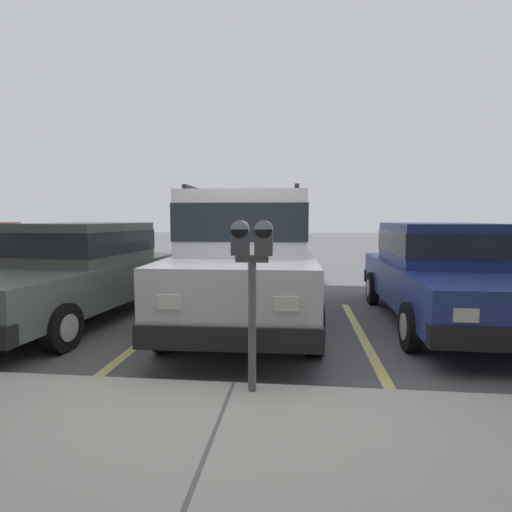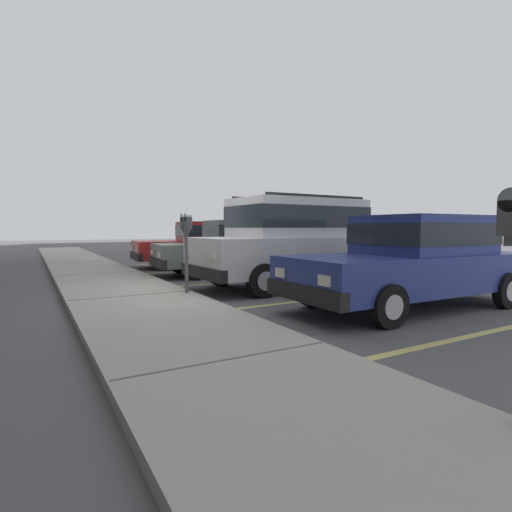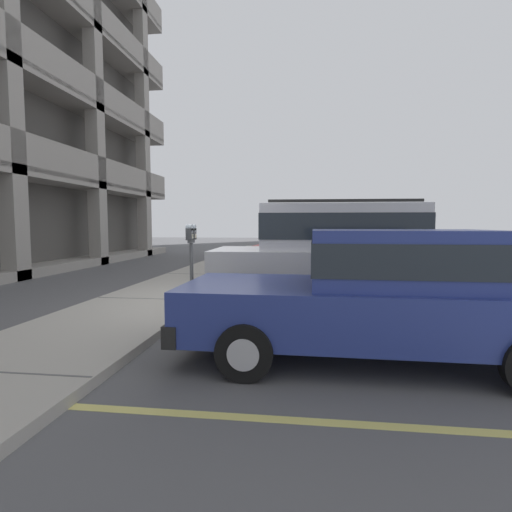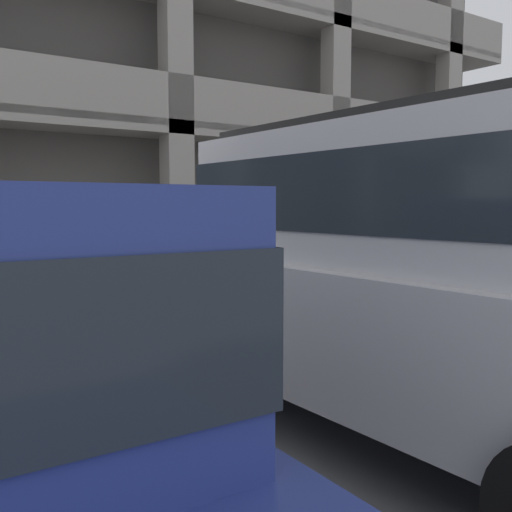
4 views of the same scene
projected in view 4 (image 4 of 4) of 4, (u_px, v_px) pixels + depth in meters
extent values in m
cube|color=#565659|center=(212.00, 360.00, 5.69)|extent=(80.00, 80.00, 0.10)
cube|color=#ADA89E|center=(157.00, 326.00, 6.75)|extent=(40.00, 2.20, 0.12)
cube|color=#606060|center=(157.00, 321.00, 6.75)|extent=(0.03, 2.16, 0.00)
cube|color=#606060|center=(391.00, 292.00, 8.99)|extent=(0.03, 2.16, 0.00)
cube|color=#DBD16B|center=(125.00, 435.00, 3.72)|extent=(0.12, 4.80, 0.01)
cube|color=#DBD16B|center=(421.00, 364.00, 5.36)|extent=(0.12, 4.80, 0.01)
cube|color=silver|center=(415.00, 322.00, 3.75)|extent=(1.98, 4.75, 0.80)
cube|color=silver|center=(424.00, 197.00, 3.64)|extent=(1.71, 2.96, 0.84)
cube|color=#232B33|center=(424.00, 194.00, 3.64)|extent=(1.73, 2.99, 0.46)
cube|color=black|center=(224.00, 311.00, 5.64)|extent=(1.88, 0.22, 0.24)
cube|color=silver|center=(267.00, 271.00, 5.98)|extent=(0.24, 0.04, 0.14)
cube|color=silver|center=(170.00, 279.00, 5.31)|extent=(0.24, 0.04, 0.14)
cylinder|color=black|center=(351.00, 326.00, 5.49)|extent=(0.22, 0.67, 0.66)
cylinder|color=#B2B2B7|center=(351.00, 326.00, 5.49)|extent=(0.23, 0.37, 0.36)
cylinder|color=black|center=(187.00, 356.00, 4.43)|extent=(0.22, 0.67, 0.66)
cylinder|color=#B2B2B7|center=(187.00, 356.00, 4.43)|extent=(0.23, 0.37, 0.36)
cube|color=black|center=(488.00, 132.00, 4.00)|extent=(0.13, 2.62, 0.05)
cube|color=black|center=(349.00, 114.00, 3.19)|extent=(0.13, 2.62, 0.05)
cylinder|color=black|center=(39.00, 398.00, 3.55)|extent=(0.17, 0.60, 0.60)
cylinder|color=#B2B2B7|center=(39.00, 398.00, 3.55)|extent=(0.18, 0.33, 0.33)
cube|color=black|center=(425.00, 288.00, 7.38)|extent=(1.74, 0.32, 0.24)
cube|color=silver|center=(451.00, 267.00, 7.66)|extent=(0.24, 0.05, 0.14)
cube|color=silver|center=(391.00, 272.00, 7.15)|extent=(0.24, 0.05, 0.14)
cylinder|color=black|center=(422.00, 313.00, 6.30)|extent=(0.22, 0.61, 0.60)
cylinder|color=#B2B2B7|center=(422.00, 313.00, 6.30)|extent=(0.21, 0.35, 0.33)
cylinder|color=#595B60|center=(178.00, 285.00, 5.81)|extent=(0.07, 0.07, 1.13)
cube|color=#595B60|center=(177.00, 227.00, 5.76)|extent=(0.28, 0.06, 0.06)
cube|color=#424447|center=(168.00, 213.00, 5.69)|extent=(0.15, 0.11, 0.22)
cylinder|color=#8C99A3|center=(168.00, 202.00, 5.68)|extent=(0.15, 0.11, 0.15)
cube|color=#B7B293|center=(171.00, 217.00, 5.64)|extent=(0.08, 0.01, 0.08)
cube|color=#424447|center=(186.00, 213.00, 5.80)|extent=(0.15, 0.11, 0.22)
cylinder|color=#8C99A3|center=(186.00, 202.00, 5.79)|extent=(0.15, 0.11, 0.15)
cube|color=#B7B293|center=(189.00, 217.00, 5.76)|extent=(0.08, 0.01, 0.08)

